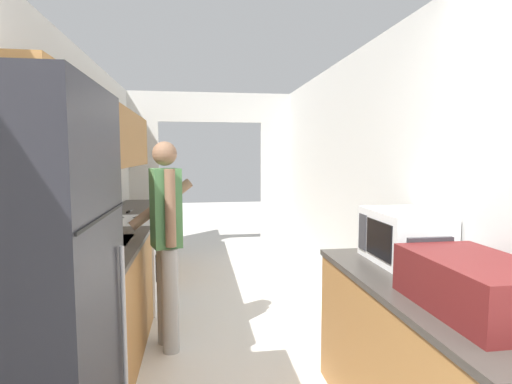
{
  "coord_description": "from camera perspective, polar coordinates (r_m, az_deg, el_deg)",
  "views": [
    {
      "loc": [
        -0.21,
        -0.91,
        1.55
      ],
      "look_at": [
        0.45,
        3.58,
        1.12
      ],
      "focal_mm": 28.0,
      "sensor_mm": 36.0,
      "label": 1
    }
  ],
  "objects": [
    {
      "name": "person",
      "position": [
        3.24,
        -12.68,
        -6.56
      ],
      "size": [
        0.53,
        0.45,
        1.65
      ],
      "rotation": [
        0.0,
        0.0,
        1.88
      ],
      "color": "#9E9E9E",
      "rests_on": "ground_plane"
    },
    {
      "name": "range_oven",
      "position": [
        4.33,
        -17.96,
        -9.57
      ],
      "size": [
        0.66,
        0.74,
        1.03
      ],
      "color": "white",
      "rests_on": "ground_plane"
    },
    {
      "name": "microwave",
      "position": [
        2.61,
        20.38,
        -5.99
      ],
      "size": [
        0.38,
        0.53,
        0.32
      ],
      "color": "white",
      "rests_on": "counter_right"
    },
    {
      "name": "counter_right",
      "position": [
        2.41,
        23.18,
        -22.31
      ],
      "size": [
        0.62,
        1.66,
        0.89
      ],
      "color": "#9E6B38",
      "rests_on": "ground_plane"
    },
    {
      "name": "wall_left",
      "position": [
        3.54,
        -24.61,
        3.14
      ],
      "size": [
        0.38,
        7.74,
        2.5
      ],
      "color": "silver",
      "rests_on": "ground_plane"
    },
    {
      "name": "wall_far_with_doorway",
      "position": [
        6.29,
        -6.47,
        4.3
      ],
      "size": [
        2.89,
        0.06,
        2.5
      ],
      "color": "silver",
      "rests_on": "ground_plane"
    },
    {
      "name": "counter_left",
      "position": [
        4.19,
        -18.44,
        -10.18
      ],
      "size": [
        0.62,
        3.94,
        0.89
      ],
      "color": "#9E6B38",
      "rests_on": "ground_plane"
    },
    {
      "name": "suitcase",
      "position": [
        1.96,
        28.86,
        -11.51
      ],
      "size": [
        0.41,
        0.68,
        0.25
      ],
      "color": "#5B1919",
      "rests_on": "counter_right"
    },
    {
      "name": "knife",
      "position": [
        4.81,
        -17.7,
        -2.66
      ],
      "size": [
        0.04,
        0.3,
        0.02
      ],
      "rotation": [
        0.0,
        0.0,
        -0.04
      ],
      "color": "#B7B7BC",
      "rests_on": "counter_left"
    },
    {
      "name": "wall_right",
      "position": [
        3.35,
        17.99,
        -0.02
      ],
      "size": [
        0.06,
        7.74,
        2.5
      ],
      "color": "silver",
      "rests_on": "ground_plane"
    },
    {
      "name": "refrigerator",
      "position": [
        1.88,
        -30.79,
        -15.27
      ],
      "size": [
        0.69,
        0.79,
        1.82
      ],
      "color": "black",
      "rests_on": "ground_plane"
    }
  ]
}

